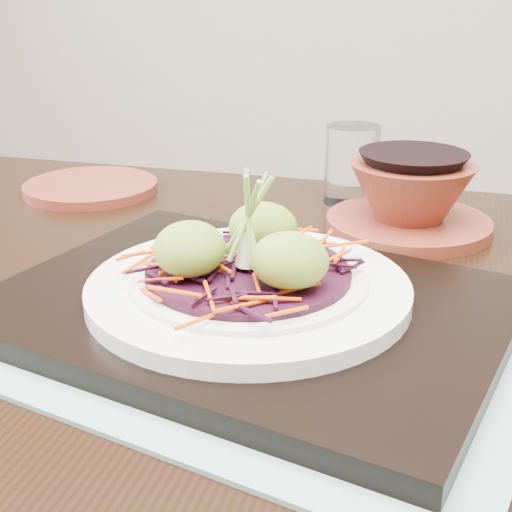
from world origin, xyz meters
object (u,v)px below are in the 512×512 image
(white_plate, at_px, (248,287))
(water_glass, at_px, (352,165))
(serving_tray, at_px, (248,307))
(terracotta_bowl_set, at_px, (410,200))
(dining_table, at_px, (296,395))
(terracotta_side_plate, at_px, (91,187))

(white_plate, relative_size, water_glass, 2.73)
(serving_tray, bearing_deg, terracotta_bowl_set, 81.01)
(dining_table, relative_size, water_glass, 12.45)
(white_plate, height_order, water_glass, water_glass)
(white_plate, height_order, terracotta_side_plate, white_plate)
(white_plate, bearing_deg, dining_table, 59.70)
(water_glass, bearing_deg, terracotta_side_plate, -170.48)
(dining_table, height_order, white_plate, white_plate)
(water_glass, bearing_deg, serving_tray, -93.43)
(terracotta_side_plate, height_order, water_glass, water_glass)
(white_plate, distance_m, water_glass, 0.34)
(white_plate, distance_m, terracotta_bowl_set, 0.28)
(serving_tray, relative_size, water_glass, 4.20)
(terracotta_side_plate, xyz_separation_m, terracotta_bowl_set, (0.40, -0.03, 0.03))
(serving_tray, height_order, water_glass, water_glass)
(terracotta_side_plate, bearing_deg, serving_tray, -43.34)
(water_glass, distance_m, terracotta_bowl_set, 0.11)
(dining_table, height_order, terracotta_side_plate, terracotta_side_plate)
(terracotta_side_plate, relative_size, water_glass, 1.81)
(water_glass, relative_size, terracotta_bowl_set, 0.47)
(serving_tray, xyz_separation_m, terracotta_bowl_set, (0.10, 0.26, 0.02))
(dining_table, relative_size, terracotta_bowl_set, 5.89)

